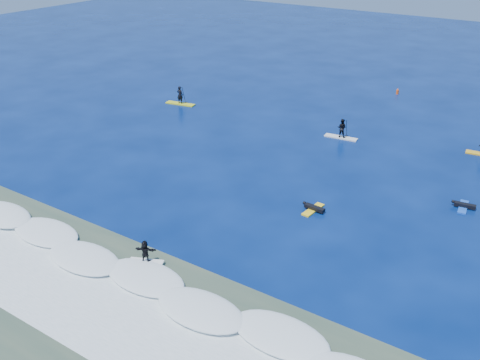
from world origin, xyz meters
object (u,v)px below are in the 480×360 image
Objects in this scene: sup_paddler_center at (342,130)px; marker_buoy at (397,91)px; sup_paddler_left at (180,98)px; wave_surfer at (145,253)px; prone_paddler_far at (464,206)px; prone_paddler_near at (313,208)px.

sup_paddler_center is 14.97m from marker_buoy.
wave_surfer is at bearing -64.13° from sup_paddler_left.
wave_surfer is (16.06, -22.61, 0.11)m from sup_paddler_left.
prone_paddler_far is (11.66, -6.91, -0.60)m from sup_paddler_center.
sup_paddler_left is 23.08m from marker_buoy.
marker_buoy reaches higher than prone_paddler_near.
wave_surfer is (-12.90, -16.16, 0.65)m from prone_paddler_far.
wave_surfer is at bearing -98.91° from sup_paddler_center.
prone_paddler_near is 27.86m from marker_buoy.
prone_paddler_near reaches higher than prone_paddler_far.
marker_buoy is at bearing 13.19° from prone_paddler_near.
marker_buoy is (-11.81, 21.88, 0.15)m from prone_paddler_far.
sup_paddler_center reaches higher than prone_paddler_near.
sup_paddler_center is 23.11m from wave_surfer.
sup_paddler_center is 13.16m from prone_paddler_near.
sup_paddler_left is 29.68m from prone_paddler_far.
wave_surfer is 2.90× the size of marker_buoy.
prone_paddler_far is (8.01, 5.72, -0.00)m from prone_paddler_near.
prone_paddler_near is at bearing -82.16° from marker_buoy.
prone_paddler_near is at bearing -39.66° from sup_paddler_left.
sup_paddler_center is (17.30, 0.46, 0.06)m from sup_paddler_left.
sup_paddler_center is 1.48× the size of wave_surfer.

